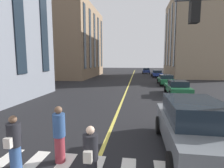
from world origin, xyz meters
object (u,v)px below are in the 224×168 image
at_px(car_blue_trailing, 157,73).
at_px(pedestrian_near, 91,157).
at_px(car_green_far, 166,80).
at_px(car_grey_oncoming, 193,126).
at_px(pedestrian_companion, 14,144).
at_px(pedestrian_far, 59,134).
at_px(car_blue_mid, 146,71).
at_px(car_green_near, 177,88).

xyz_separation_m(car_blue_trailing, pedestrian_near, (-32.08, 4.80, 0.11)).
bearing_deg(car_green_far, pedestrian_near, 166.70).
xyz_separation_m(car_grey_oncoming, pedestrian_companion, (-1.89, 5.36, -0.12)).
height_order(car_grey_oncoming, pedestrian_companion, car_grey_oncoming).
height_order(car_green_far, pedestrian_near, pedestrian_near).
bearing_deg(pedestrian_far, car_grey_oncoming, -74.27).
height_order(car_blue_mid, pedestrian_near, pedestrian_near).
distance_m(car_green_near, car_grey_oncoming, 11.11).
bearing_deg(car_grey_oncoming, car_blue_mid, -0.08).
xyz_separation_m(car_blue_trailing, car_grey_oncoming, (-29.90, 1.76, 0.27)).
relative_size(car_blue_mid, pedestrian_companion, 2.31).
bearing_deg(car_grey_oncoming, car_green_far, -5.54).
bearing_deg(pedestrian_near, pedestrian_far, 52.87).
height_order(car_blue_trailing, car_grey_oncoming, car_grey_oncoming).
height_order(car_green_near, car_grey_oncoming, car_grey_oncoming).
bearing_deg(pedestrian_near, car_green_near, -20.06).
distance_m(pedestrian_companion, pedestrian_far, 1.24).
relative_size(car_blue_mid, pedestrian_far, 2.14).
height_order(car_green_near, car_blue_trailing, same).
bearing_deg(car_blue_mid, pedestrian_near, 175.75).
bearing_deg(pedestrian_near, car_grey_oncoming, -54.36).
distance_m(car_green_near, pedestrian_near, 13.99).
xyz_separation_m(car_grey_oncoming, pedestrian_near, (-2.18, 3.04, -0.16)).
distance_m(car_green_far, pedestrian_companion, 21.23).
distance_m(pedestrian_near, pedestrian_far, 1.60).
distance_m(car_blue_trailing, pedestrian_far, 31.70).
xyz_separation_m(car_green_near, pedestrian_near, (-13.14, 4.80, 0.11)).
bearing_deg(car_blue_trailing, car_grey_oncoming, 176.64).
bearing_deg(car_green_far, car_green_near, 180.00).
xyz_separation_m(car_green_near, pedestrian_companion, (-12.85, 7.12, 0.14)).
height_order(car_blue_trailing, pedestrian_companion, pedestrian_companion).
xyz_separation_m(car_green_far, pedestrian_near, (-20.29, 4.80, 0.11)).
height_order(car_green_far, pedestrian_far, pedestrian_far).
bearing_deg(pedestrian_near, car_blue_mid, -4.25).
distance_m(car_blue_mid, pedestrian_far, 40.88).
bearing_deg(car_grey_oncoming, pedestrian_far, 105.73).
xyz_separation_m(car_green_near, car_grey_oncoming, (-10.96, 1.76, 0.27)).
bearing_deg(car_green_near, car_blue_trailing, 0.00).
relative_size(car_green_near, pedestrian_far, 2.42).
distance_m(car_blue_mid, pedestrian_companion, 41.68).
relative_size(car_green_far, pedestrian_near, 2.71).
height_order(car_blue_trailing, pedestrian_near, pedestrian_near).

